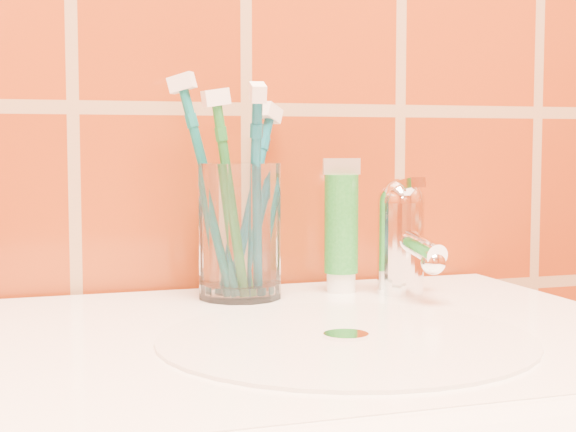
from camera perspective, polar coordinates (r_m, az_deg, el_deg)
name	(u,v)px	position (r m, az deg, el deg)	size (l,w,h in m)	color
glass_tumbler	(240,231)	(0.88, -3.13, -0.96)	(0.08, 0.08, 0.14)	white
toothpaste_tube	(341,230)	(0.92, 3.47, -0.90)	(0.04, 0.04, 0.14)	white
faucet	(403,233)	(0.91, 7.42, -1.08)	(0.05, 0.11, 0.12)	white
toothbrush_0	(230,197)	(0.86, -3.75, 1.22)	(0.05, 0.03, 0.21)	#1E702F
toothbrush_1	(209,188)	(0.88, -5.12, 1.78)	(0.07, 0.05, 0.23)	#0C676B
toothbrush_2	(251,200)	(0.91, -2.38, 1.06)	(0.08, 0.07, 0.20)	#0D5C72
toothbrush_3	(254,196)	(0.85, -2.19, 1.30)	(0.03, 0.08, 0.22)	#0D596F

